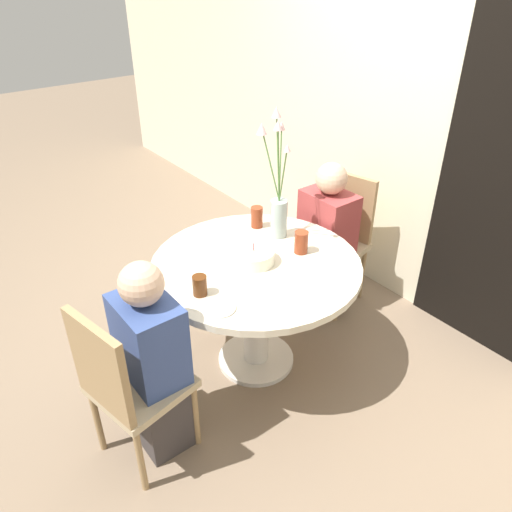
{
  "coord_description": "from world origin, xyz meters",
  "views": [
    {
      "loc": [
        1.81,
        -1.4,
        2.18
      ],
      "look_at": [
        0.0,
        0.0,
        0.76
      ],
      "focal_mm": 35.0,
      "sensor_mm": 36.0,
      "label": 1
    }
  ],
  "objects_px": {
    "flower_vase": "(278,197)",
    "drink_glass_0": "(301,242)",
    "person_guest": "(153,365)",
    "chair_right_flank": "(125,382)",
    "person_woman": "(326,244)",
    "drink_glass_1": "(257,217)",
    "chair_far_back": "(339,233)",
    "side_plate": "(219,308)",
    "birthday_cake": "(254,256)",
    "drink_glass_2": "(200,285)"
  },
  "relations": [
    {
      "from": "flower_vase",
      "to": "drink_glass_0",
      "type": "height_order",
      "value": "flower_vase"
    },
    {
      "from": "flower_vase",
      "to": "person_guest",
      "type": "bearing_deg",
      "value": -72.85
    },
    {
      "from": "chair_right_flank",
      "to": "person_woman",
      "type": "bearing_deg",
      "value": -89.1
    },
    {
      "from": "drink_glass_1",
      "to": "person_guest",
      "type": "xyz_separation_m",
      "value": [
        0.47,
        -0.98,
        -0.28
      ]
    },
    {
      "from": "flower_vase",
      "to": "chair_far_back",
      "type": "bearing_deg",
      "value": 93.77
    },
    {
      "from": "chair_right_flank",
      "to": "side_plate",
      "type": "relative_size",
      "value": 5.65
    },
    {
      "from": "flower_vase",
      "to": "side_plate",
      "type": "height_order",
      "value": "flower_vase"
    },
    {
      "from": "birthday_cake",
      "to": "drink_glass_2",
      "type": "xyz_separation_m",
      "value": [
        0.07,
        -0.39,
        0.02
      ]
    },
    {
      "from": "chair_right_flank",
      "to": "flower_vase",
      "type": "distance_m",
      "value": 1.3
    },
    {
      "from": "drink_glass_1",
      "to": "person_guest",
      "type": "relative_size",
      "value": 0.12
    },
    {
      "from": "chair_right_flank",
      "to": "person_woman",
      "type": "distance_m",
      "value": 1.64
    },
    {
      "from": "drink_glass_2",
      "to": "person_guest",
      "type": "relative_size",
      "value": 0.1
    },
    {
      "from": "side_plate",
      "to": "person_woman",
      "type": "height_order",
      "value": "person_woman"
    },
    {
      "from": "chair_right_flank",
      "to": "person_guest",
      "type": "relative_size",
      "value": 0.85
    },
    {
      "from": "person_guest",
      "to": "person_woman",
      "type": "bearing_deg",
      "value": 102.27
    },
    {
      "from": "side_plate",
      "to": "person_guest",
      "type": "bearing_deg",
      "value": -102.35
    },
    {
      "from": "chair_far_back",
      "to": "person_guest",
      "type": "height_order",
      "value": "person_guest"
    },
    {
      "from": "chair_far_back",
      "to": "birthday_cake",
      "type": "relative_size",
      "value": 3.97
    },
    {
      "from": "drink_glass_0",
      "to": "drink_glass_1",
      "type": "relative_size",
      "value": 0.98
    },
    {
      "from": "drink_glass_2",
      "to": "side_plate",
      "type": "bearing_deg",
      "value": 2.56
    },
    {
      "from": "birthday_cake",
      "to": "person_guest",
      "type": "height_order",
      "value": "person_guest"
    },
    {
      "from": "drink_glass_0",
      "to": "drink_glass_2",
      "type": "bearing_deg",
      "value": -90.46
    },
    {
      "from": "side_plate",
      "to": "drink_glass_2",
      "type": "bearing_deg",
      "value": -177.44
    },
    {
      "from": "drink_glass_0",
      "to": "flower_vase",
      "type": "bearing_deg",
      "value": 174.72
    },
    {
      "from": "drink_glass_0",
      "to": "person_guest",
      "type": "height_order",
      "value": "person_guest"
    },
    {
      "from": "drink_glass_2",
      "to": "flower_vase",
      "type": "bearing_deg",
      "value": 108.74
    },
    {
      "from": "flower_vase",
      "to": "drink_glass_1",
      "type": "xyz_separation_m",
      "value": [
        -0.15,
        -0.03,
        -0.18
      ]
    },
    {
      "from": "birthday_cake",
      "to": "drink_glass_2",
      "type": "relative_size",
      "value": 2.19
    },
    {
      "from": "chair_right_flank",
      "to": "drink_glass_2",
      "type": "xyz_separation_m",
      "value": [
        -0.11,
        0.49,
        0.26
      ]
    },
    {
      "from": "birthday_cake",
      "to": "flower_vase",
      "type": "bearing_deg",
      "value": 118.29
    },
    {
      "from": "chair_far_back",
      "to": "birthday_cake",
      "type": "height_order",
      "value": "chair_far_back"
    },
    {
      "from": "chair_far_back",
      "to": "drink_glass_0",
      "type": "height_order",
      "value": "chair_far_back"
    },
    {
      "from": "flower_vase",
      "to": "birthday_cake",
      "type": "bearing_deg",
      "value": -61.71
    },
    {
      "from": "chair_right_flank",
      "to": "chair_far_back",
      "type": "bearing_deg",
      "value": -89.0
    },
    {
      "from": "side_plate",
      "to": "drink_glass_0",
      "type": "height_order",
      "value": "drink_glass_0"
    },
    {
      "from": "chair_right_flank",
      "to": "drink_glass_1",
      "type": "xyz_separation_m",
      "value": [
        -0.5,
        1.14,
        0.27
      ]
    },
    {
      "from": "flower_vase",
      "to": "drink_glass_1",
      "type": "height_order",
      "value": "flower_vase"
    },
    {
      "from": "birthday_cake",
      "to": "chair_right_flank",
      "type": "bearing_deg",
      "value": -78.05
    },
    {
      "from": "chair_right_flank",
      "to": "drink_glass_2",
      "type": "distance_m",
      "value": 0.56
    },
    {
      "from": "chair_right_flank",
      "to": "drink_glass_1",
      "type": "relative_size",
      "value": 6.96
    },
    {
      "from": "chair_right_flank",
      "to": "drink_glass_2",
      "type": "relative_size",
      "value": 8.67
    },
    {
      "from": "chair_far_back",
      "to": "drink_glass_1",
      "type": "bearing_deg",
      "value": -113.65
    },
    {
      "from": "drink_glass_0",
      "to": "person_woman",
      "type": "relative_size",
      "value": 0.12
    },
    {
      "from": "side_plate",
      "to": "drink_glass_1",
      "type": "bearing_deg",
      "value": 129.86
    },
    {
      "from": "chair_right_flank",
      "to": "drink_glass_0",
      "type": "distance_m",
      "value": 1.19
    },
    {
      "from": "chair_far_back",
      "to": "side_plate",
      "type": "xyz_separation_m",
      "value": [
        0.43,
        -1.27,
        0.21
      ]
    },
    {
      "from": "birthday_cake",
      "to": "drink_glass_2",
      "type": "distance_m",
      "value": 0.4
    },
    {
      "from": "birthday_cake",
      "to": "person_woman",
      "type": "height_order",
      "value": "person_woman"
    },
    {
      "from": "chair_far_back",
      "to": "drink_glass_2",
      "type": "relative_size",
      "value": 8.67
    },
    {
      "from": "person_woman",
      "to": "chair_far_back",
      "type": "bearing_deg",
      "value": 103.26
    }
  ]
}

